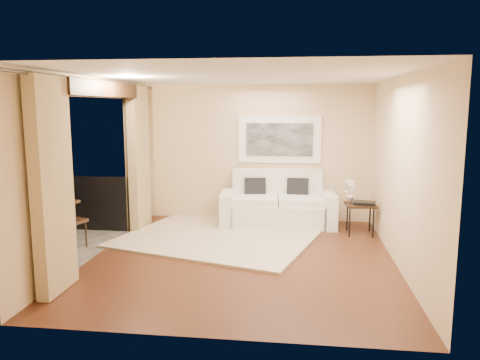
% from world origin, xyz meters
% --- Properties ---
extents(floor, '(5.00, 5.00, 0.00)m').
position_xyz_m(floor, '(0.00, 0.00, 0.00)').
color(floor, '#4F2817').
rests_on(floor, ground).
extents(room_shell, '(5.00, 6.40, 5.00)m').
position_xyz_m(room_shell, '(-2.13, 0.00, 2.52)').
color(room_shell, white).
rests_on(room_shell, ground).
extents(balcony, '(1.81, 2.60, 1.17)m').
position_xyz_m(balcony, '(-3.31, 0.00, 0.18)').
color(balcony, '#605B56').
rests_on(balcony, ground).
extents(curtains, '(0.16, 4.80, 2.64)m').
position_xyz_m(curtains, '(-2.11, 0.00, 1.34)').
color(curtains, tan).
rests_on(curtains, ground).
extents(artwork, '(1.62, 0.07, 0.92)m').
position_xyz_m(artwork, '(0.44, 2.46, 1.62)').
color(artwork, white).
rests_on(artwork, room_shell).
extents(rug, '(3.76, 3.49, 0.04)m').
position_xyz_m(rug, '(-0.52, 1.07, 0.02)').
color(rug, beige).
rests_on(rug, floor).
extents(sofa, '(2.23, 1.09, 1.04)m').
position_xyz_m(sofa, '(0.43, 2.10, 0.37)').
color(sofa, white).
rests_on(sofa, floor).
extents(side_table, '(0.55, 0.55, 0.55)m').
position_xyz_m(side_table, '(1.93, 1.59, 0.49)').
color(side_table, black).
rests_on(side_table, floor).
extents(tray, '(0.42, 0.34, 0.05)m').
position_xyz_m(tray, '(1.99, 1.55, 0.58)').
color(tray, black).
rests_on(tray, side_table).
extents(orchid, '(0.28, 0.27, 0.45)m').
position_xyz_m(orchid, '(1.76, 1.73, 0.78)').
color(orchid, white).
rests_on(orchid, side_table).
extents(bistro_table, '(0.82, 0.82, 0.76)m').
position_xyz_m(bistro_table, '(-3.12, 0.17, 0.67)').
color(bistro_table, black).
rests_on(bistro_table, balcony).
extents(balcony_chair_far, '(0.54, 0.54, 0.98)m').
position_xyz_m(balcony_chair_far, '(-2.83, 0.02, 0.57)').
color(balcony_chair_far, black).
rests_on(balcony_chair_far, balcony).
extents(balcony_chair_near, '(0.51, 0.51, 0.93)m').
position_xyz_m(balcony_chair_near, '(-3.15, -0.43, 0.53)').
color(balcony_chair_near, black).
rests_on(balcony_chair_near, balcony).
extents(ice_bucket, '(0.18, 0.18, 0.20)m').
position_xyz_m(ice_bucket, '(-3.26, 0.32, 0.86)').
color(ice_bucket, white).
rests_on(ice_bucket, bistro_table).
extents(candle, '(0.06, 0.06, 0.07)m').
position_xyz_m(candle, '(-3.09, 0.29, 0.79)').
color(candle, '#F71637').
rests_on(candle, bistro_table).
extents(vase, '(0.04, 0.04, 0.18)m').
position_xyz_m(vase, '(-3.11, -0.05, 0.85)').
color(vase, silver).
rests_on(vase, bistro_table).
extents(glass_a, '(0.06, 0.06, 0.12)m').
position_xyz_m(glass_a, '(-2.95, 0.13, 0.82)').
color(glass_a, white).
rests_on(glass_a, bistro_table).
extents(glass_b, '(0.06, 0.06, 0.12)m').
position_xyz_m(glass_b, '(-3.00, 0.21, 0.82)').
color(glass_b, silver).
rests_on(glass_b, bistro_table).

